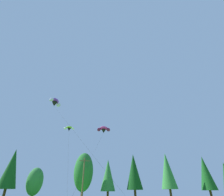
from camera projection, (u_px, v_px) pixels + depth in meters
name	position (u px, v px, depth m)	size (l,w,h in m)	color
treeline_tree_c	(11.00, 168.00, 43.09)	(4.45, 4.45, 12.94)	#472D19
treeline_tree_d	(35.00, 181.00, 42.91)	(4.08, 4.08, 8.44)	#472D19
treeline_tree_e	(84.00, 172.00, 45.04)	(5.15, 5.15, 12.40)	#472D19
treeline_tree_f	(108.00, 175.00, 46.57)	(4.02, 4.02, 10.98)	#472D19
treeline_tree_g	(134.00, 171.00, 46.26)	(4.32, 4.32, 12.37)	#472D19
treeline_tree_h	(167.00, 170.00, 48.52)	(4.48, 4.48, 13.11)	#472D19
treeline_tree_i	(206.00, 173.00, 47.30)	(4.23, 4.23, 11.95)	#472D19
utility_pole	(83.00, 180.00, 33.51)	(2.20, 0.26, 9.09)	brown
parafoil_kite_high_magenta	(104.00, 130.00, 38.88)	(7.41, 14.56, 15.06)	#D12893
parafoil_kite_mid_purple	(55.00, 102.00, 38.39)	(14.16, 17.00, 20.15)	purple
parafoil_kite_far_lime_white	(69.00, 128.00, 42.11)	(3.88, 18.88, 16.19)	#93D633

